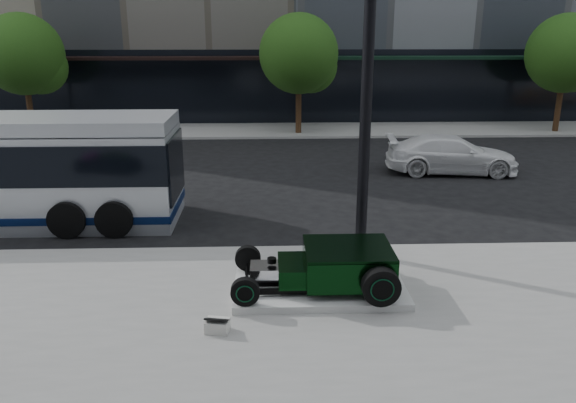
{
  "coord_description": "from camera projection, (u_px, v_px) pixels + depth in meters",
  "views": [
    {
      "loc": [
        -0.51,
        -14.61,
        5.22
      ],
      "look_at": [
        -0.05,
        -1.85,
        1.2
      ],
      "focal_mm": 35.0,
      "sensor_mm": 36.0,
      "label": 1
    }
  ],
  "objects": [
    {
      "name": "display_plinth",
      "position": [
        320.0,
        288.0,
        11.21
      ],
      "size": [
        3.4,
        1.8,
        0.15
      ],
      "primitive_type": "cube",
      "color": "silver",
      "rests_on": "sidewalk_near"
    },
    {
      "name": "ground",
      "position": [
        287.0,
        223.0,
        15.52
      ],
      "size": [
        120.0,
        120.0,
        0.0
      ],
      "primitive_type": "plane",
      "color": "black",
      "rests_on": "ground"
    },
    {
      "name": "white_sedan",
      "position": [
        451.0,
        154.0,
        20.6
      ],
      "size": [
        4.92,
        2.4,
        1.38
      ],
      "primitive_type": "imported",
      "rotation": [
        0.0,
        0.0,
        1.47
      ],
      "color": "white",
      "rests_on": "ground"
    },
    {
      "name": "hot_rod",
      "position": [
        337.0,
        265.0,
        11.07
      ],
      "size": [
        3.22,
        2.0,
        0.81
      ],
      "color": "black",
      "rests_on": "display_plinth"
    },
    {
      "name": "lamppost",
      "position": [
        367.0,
        88.0,
        11.93
      ],
      "size": [
        0.45,
        0.45,
        8.26
      ],
      "color": "black",
      "rests_on": "sidewalk_near"
    },
    {
      "name": "info_plaque",
      "position": [
        217.0,
        325.0,
        9.74
      ],
      "size": [
        0.45,
        0.37,
        0.31
      ],
      "color": "silver",
      "rests_on": "sidewalk_near"
    },
    {
      "name": "sidewalk_far",
      "position": [
        278.0,
        130.0,
        28.84
      ],
      "size": [
        70.0,
        4.0,
        0.12
      ],
      "primitive_type": "cube",
      "color": "gray",
      "rests_on": "ground"
    },
    {
      "name": "street_trees",
      "position": [
        302.0,
        57.0,
        26.89
      ],
      "size": [
        29.8,
        3.8,
        5.7
      ],
      "color": "black",
      "rests_on": "sidewalk_far"
    }
  ]
}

